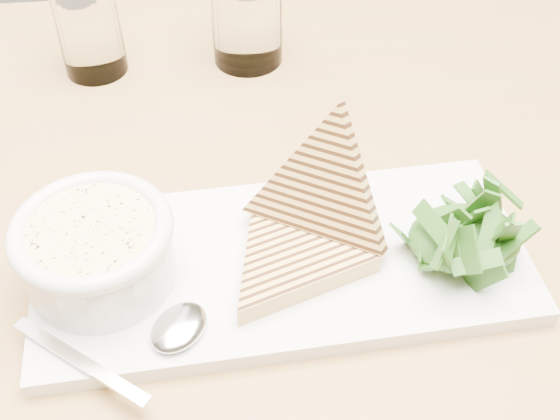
{
  "coord_description": "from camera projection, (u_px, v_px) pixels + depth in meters",
  "views": [
    {
      "loc": [
        0.13,
        -0.68,
        1.19
      ],
      "look_at": [
        0.16,
        -0.28,
        0.79
      ],
      "focal_mm": 45.0,
      "sensor_mm": 36.0,
      "label": 1
    }
  ],
  "objects": [
    {
      "name": "spoon_handle",
      "position": [
        80.0,
        361.0,
        0.5
      ],
      "size": [
        0.1,
        0.08,
        0.0
      ],
      "primitive_type": "cube",
      "rotation": [
        0.0,
        0.0,
        -0.65
      ],
      "color": "silver",
      "rests_on": "platter"
    },
    {
      "name": "bowl_rim",
      "position": [
        91.0,
        230.0,
        0.52
      ],
      "size": [
        0.12,
        0.12,
        0.01
      ],
      "primitive_type": "torus",
      "color": "white",
      "rests_on": "soup_bowl"
    },
    {
      "name": "spoon_bowl",
      "position": [
        179.0,
        327.0,
        0.52
      ],
      "size": [
        0.06,
        0.06,
        0.01
      ],
      "primitive_type": "ellipsoid",
      "rotation": [
        0.0,
        0.0,
        -0.65
      ],
      "color": "silver",
      "rests_on": "platter"
    },
    {
      "name": "sandwich_lean",
      "position": [
        322.0,
        189.0,
        0.56
      ],
      "size": [
        0.19,
        0.19,
        0.16
      ],
      "primitive_type": null,
      "rotation": [
        1.11,
        0.0,
        -0.52
      ],
      "color": "tan",
      "rests_on": "sandwich_flat"
    },
    {
      "name": "glass_near",
      "position": [
        89.0,
        28.0,
        0.76
      ],
      "size": [
        0.07,
        0.07,
        0.11
      ],
      "primitive_type": "cylinder",
      "color": "white",
      "rests_on": "table_top"
    },
    {
      "name": "floor",
      "position": [
        180.0,
        406.0,
        1.31
      ],
      "size": [
        6.0,
        6.0,
        0.0
      ],
      "primitive_type": "plane",
      "color": "#68625D",
      "rests_on": "ground"
    },
    {
      "name": "glass_far",
      "position": [
        247.0,
        12.0,
        0.77
      ],
      "size": [
        0.08,
        0.08,
        0.12
      ],
      "primitive_type": "cylinder",
      "color": "white",
      "rests_on": "table_top"
    },
    {
      "name": "table_top",
      "position": [
        210.0,
        231.0,
        0.64
      ],
      "size": [
        1.24,
        0.83,
        0.04
      ],
      "primitive_type": "cube",
      "rotation": [
        0.0,
        0.0,
        0.01
      ],
      "color": "olive",
      "rests_on": "ground"
    },
    {
      "name": "arugula_pile",
      "position": [
        467.0,
        230.0,
        0.56
      ],
      "size": [
        0.11,
        0.1,
        0.05
      ],
      "primitive_type": null,
      "color": "#356A1B",
      "rests_on": "platter"
    },
    {
      "name": "sandwich_flat",
      "position": [
        291.0,
        259.0,
        0.56
      ],
      "size": [
        0.18,
        0.18,
        0.02
      ],
      "primitive_type": null,
      "rotation": [
        0.0,
        0.0,
        0.36
      ],
      "color": "tan",
      "rests_on": "platter"
    },
    {
      "name": "salad_base",
      "position": [
        465.0,
        238.0,
        0.57
      ],
      "size": [
        0.09,
        0.07,
        0.04
      ],
      "primitive_type": "ellipsoid",
      "color": "#1B4616",
      "rests_on": "platter"
    },
    {
      "name": "soup",
      "position": [
        91.0,
        231.0,
        0.52
      ],
      "size": [
        0.1,
        0.1,
        0.01
      ],
      "primitive_type": "cylinder",
      "color": "#FADF9C",
      "rests_on": "soup_bowl"
    },
    {
      "name": "soup_bowl",
      "position": [
        98.0,
        256.0,
        0.54
      ],
      "size": [
        0.12,
        0.12,
        0.05
      ],
      "primitive_type": "cylinder",
      "color": "white",
      "rests_on": "platter"
    },
    {
      "name": "table_leg_br",
      "position": [
        552.0,
        204.0,
        1.19
      ],
      "size": [
        0.06,
        0.06,
        0.7
      ],
      "primitive_type": "cylinder",
      "color": "olive",
      "rests_on": "ground"
    },
    {
      "name": "platter",
      "position": [
        282.0,
        263.0,
        0.58
      ],
      "size": [
        0.41,
        0.21,
        0.02
      ],
      "primitive_type": "cube",
      "rotation": [
        0.0,
        0.0,
        0.07
      ],
      "color": "white",
      "rests_on": "table_top"
    }
  ]
}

